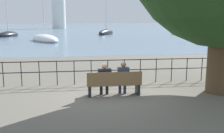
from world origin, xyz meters
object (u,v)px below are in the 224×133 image
object	(u,v)px
seated_person_left	(104,78)
seated_person_right	(123,77)
park_bench	(114,84)
sailboat_4	(45,39)
sailboat_0	(180,33)
sailboat_1	(106,33)
sailboat_2	(208,36)
sailboat_5	(8,35)

from	to	relation	value
seated_person_left	seated_person_right	world-z (taller)	seated_person_right
park_bench	sailboat_4	xyz separation A→B (m)	(-5.70, 26.98, -0.13)
sailboat_0	sailboat_1	distance (m)	15.59
seated_person_right	seated_person_left	bearing A→B (deg)	-179.91
park_bench	seated_person_right	size ratio (longest dim) A/B	1.59
seated_person_left	sailboat_2	bearing A→B (deg)	55.46
sailboat_5	park_bench	bearing A→B (deg)	-55.16
seated_person_left	sailboat_2	distance (m)	35.49
park_bench	sailboat_5	world-z (taller)	sailboat_5
sailboat_4	sailboat_5	world-z (taller)	sailboat_4
seated_person_left	sailboat_1	size ratio (longest dim) A/B	0.11
seated_person_right	sailboat_5	bearing A→B (deg)	109.66
seated_person_right	sailboat_1	world-z (taller)	sailboat_1
seated_person_right	sailboat_2	bearing A→B (deg)	56.38
sailboat_0	seated_person_right	bearing A→B (deg)	-125.82
park_bench	seated_person_right	world-z (taller)	seated_person_right
park_bench	sailboat_2	world-z (taller)	sailboat_2
seated_person_right	sailboat_2	distance (m)	35.11
sailboat_0	sailboat_5	xyz separation A→B (m)	(-33.94, -2.14, -0.00)
sailboat_5	sailboat_0	bearing A→B (deg)	19.27
sailboat_1	sailboat_0	bearing A→B (deg)	15.13
sailboat_4	sailboat_5	size ratio (longest dim) A/B	1.27
sailboat_1	sailboat_2	bearing A→B (deg)	-20.00
seated_person_left	sailboat_0	bearing A→B (deg)	63.59
sailboat_4	park_bench	bearing A→B (deg)	-102.35
seated_person_right	sailboat_0	distance (m)	45.98
sailboat_2	sailboat_4	xyz separation A→B (m)	(-25.48, -2.33, -0.01)
sailboat_4	seated_person_right	bearing A→B (deg)	-101.62
seated_person_left	seated_person_right	bearing A→B (deg)	0.09
sailboat_4	sailboat_2	bearing A→B (deg)	-19.06
sailboat_4	sailboat_5	distance (m)	14.76
seated_person_right	sailboat_4	distance (m)	27.58
seated_person_right	park_bench	bearing A→B (deg)	-167.01
park_bench	sailboat_4	size ratio (longest dim) A/B	0.18
park_bench	sailboat_5	bearing A→B (deg)	109.18
sailboat_2	sailboat_5	size ratio (longest dim) A/B	1.14
park_bench	sailboat_2	bearing A→B (deg)	55.99
sailboat_0	sailboat_1	size ratio (longest dim) A/B	1.01
seated_person_left	sailboat_1	world-z (taller)	sailboat_1
sailboat_1	sailboat_5	size ratio (longest dim) A/B	1.32
sailboat_0	sailboat_5	distance (m)	34.01
park_bench	seated_person_right	xyz separation A→B (m)	(0.34, 0.08, 0.24)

